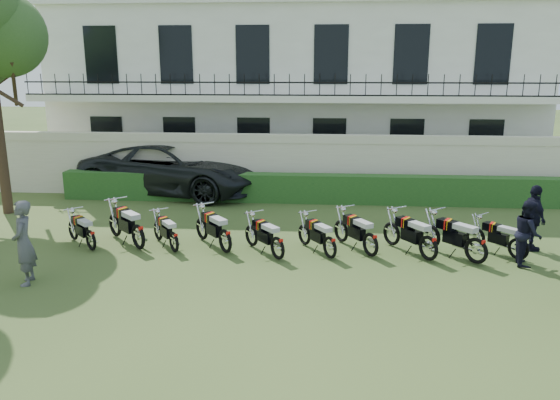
{
  "coord_description": "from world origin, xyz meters",
  "views": [
    {
      "loc": [
        1.26,
        -11.52,
        4.73
      ],
      "look_at": [
        0.19,
        1.92,
        1.38
      ],
      "focal_mm": 35.0,
      "sensor_mm": 36.0,
      "label": 1
    }
  ],
  "objects_px": {
    "motorcycle_5": "(330,242)",
    "suv": "(174,168)",
    "motorcycle_0": "(91,235)",
    "motorcycle_8": "(477,244)",
    "motorcycle_3": "(225,235)",
    "inspector": "(24,243)",
    "motorcycle_4": "(278,243)",
    "officer_5": "(533,218)",
    "motorcycle_1": "(138,231)",
    "motorcycle_9": "(519,244)",
    "officer_4": "(528,233)",
    "motorcycle_6": "(371,239)",
    "motorcycle_7": "(429,242)",
    "motorcycle_2": "(174,237)"
  },
  "relations": [
    {
      "from": "motorcycle_5",
      "to": "suv",
      "type": "height_order",
      "value": "suv"
    },
    {
      "from": "motorcycle_0",
      "to": "motorcycle_8",
      "type": "height_order",
      "value": "motorcycle_8"
    },
    {
      "from": "motorcycle_3",
      "to": "inspector",
      "type": "height_order",
      "value": "inspector"
    },
    {
      "from": "motorcycle_4",
      "to": "inspector",
      "type": "xyz_separation_m",
      "value": [
        -5.41,
        -1.92,
        0.49
      ]
    },
    {
      "from": "motorcycle_3",
      "to": "officer_5",
      "type": "xyz_separation_m",
      "value": [
        7.92,
        0.92,
        0.38
      ]
    },
    {
      "from": "motorcycle_1",
      "to": "motorcycle_9",
      "type": "height_order",
      "value": "motorcycle_1"
    },
    {
      "from": "motorcycle_9",
      "to": "officer_4",
      "type": "bearing_deg",
      "value": -116.3
    },
    {
      "from": "motorcycle_6",
      "to": "motorcycle_0",
      "type": "bearing_deg",
      "value": 148.5
    },
    {
      "from": "motorcycle_5",
      "to": "motorcycle_3",
      "type": "bearing_deg",
      "value": 142.22
    },
    {
      "from": "officer_5",
      "to": "suv",
      "type": "bearing_deg",
      "value": 53.26
    },
    {
      "from": "officer_4",
      "to": "motorcycle_7",
      "type": "bearing_deg",
      "value": 99.25
    },
    {
      "from": "motorcycle_8",
      "to": "motorcycle_9",
      "type": "height_order",
      "value": "motorcycle_8"
    },
    {
      "from": "motorcycle_1",
      "to": "motorcycle_4",
      "type": "bearing_deg",
      "value": -51.91
    },
    {
      "from": "motorcycle_6",
      "to": "inspector",
      "type": "relative_size",
      "value": 0.89
    },
    {
      "from": "motorcycle_6",
      "to": "motorcycle_1",
      "type": "bearing_deg",
      "value": 147.05
    },
    {
      "from": "motorcycle_1",
      "to": "motorcycle_3",
      "type": "xyz_separation_m",
      "value": [
        2.31,
        -0.09,
        -0.04
      ]
    },
    {
      "from": "suv",
      "to": "inspector",
      "type": "bearing_deg",
      "value": -172.95
    },
    {
      "from": "motorcycle_7",
      "to": "motorcycle_0",
      "type": "bearing_deg",
      "value": 145.3
    },
    {
      "from": "motorcycle_1",
      "to": "motorcycle_4",
      "type": "height_order",
      "value": "motorcycle_1"
    },
    {
      "from": "motorcycle_1",
      "to": "motorcycle_5",
      "type": "xyz_separation_m",
      "value": [
        4.98,
        -0.3,
        -0.08
      ]
    },
    {
      "from": "motorcycle_4",
      "to": "motorcycle_9",
      "type": "relative_size",
      "value": 1.1
    },
    {
      "from": "motorcycle_6",
      "to": "motorcycle_9",
      "type": "distance_m",
      "value": 3.63
    },
    {
      "from": "inspector",
      "to": "motorcycle_7",
      "type": "bearing_deg",
      "value": 86.02
    },
    {
      "from": "motorcycle_4",
      "to": "suv",
      "type": "xyz_separation_m",
      "value": [
        -4.5,
        6.99,
        0.49
      ]
    },
    {
      "from": "motorcycle_1",
      "to": "motorcycle_9",
      "type": "relative_size",
      "value": 1.16
    },
    {
      "from": "motorcycle_8",
      "to": "motorcycle_1",
      "type": "bearing_deg",
      "value": 137.24
    },
    {
      "from": "motorcycle_8",
      "to": "officer_5",
      "type": "height_order",
      "value": "officer_5"
    },
    {
      "from": "motorcycle_2",
      "to": "inspector",
      "type": "bearing_deg",
      "value": -177.03
    },
    {
      "from": "motorcycle_2",
      "to": "officer_4",
      "type": "height_order",
      "value": "officer_4"
    },
    {
      "from": "motorcycle_2",
      "to": "motorcycle_3",
      "type": "distance_m",
      "value": 1.33
    },
    {
      "from": "motorcycle_3",
      "to": "motorcycle_8",
      "type": "bearing_deg",
      "value": -41.39
    },
    {
      "from": "motorcycle_9",
      "to": "inspector",
      "type": "xyz_separation_m",
      "value": [
        -11.35,
        -2.37,
        0.51
      ]
    },
    {
      "from": "motorcycle_6",
      "to": "inspector",
      "type": "bearing_deg",
      "value": 164.45
    },
    {
      "from": "motorcycle_0",
      "to": "motorcycle_6",
      "type": "bearing_deg",
      "value": -45.62
    },
    {
      "from": "motorcycle_1",
      "to": "motorcycle_6",
      "type": "height_order",
      "value": "motorcycle_1"
    },
    {
      "from": "motorcycle_7",
      "to": "motorcycle_4",
      "type": "bearing_deg",
      "value": 149.12
    },
    {
      "from": "motorcycle_7",
      "to": "officer_5",
      "type": "height_order",
      "value": "officer_5"
    },
    {
      "from": "motorcycle_5",
      "to": "suv",
      "type": "xyz_separation_m",
      "value": [
        -5.79,
        6.81,
        0.5
      ]
    },
    {
      "from": "motorcycle_7",
      "to": "suv",
      "type": "height_order",
      "value": "suv"
    },
    {
      "from": "motorcycle_4",
      "to": "officer_4",
      "type": "height_order",
      "value": "officer_4"
    },
    {
      "from": "motorcycle_5",
      "to": "motorcycle_6",
      "type": "relative_size",
      "value": 0.91
    },
    {
      "from": "motorcycle_0",
      "to": "motorcycle_4",
      "type": "xyz_separation_m",
      "value": [
        4.9,
        -0.3,
        0.03
      ]
    },
    {
      "from": "motorcycle_1",
      "to": "motorcycle_6",
      "type": "xyz_separation_m",
      "value": [
        6.0,
        -0.07,
        -0.04
      ]
    },
    {
      "from": "motorcycle_5",
      "to": "motorcycle_6",
      "type": "height_order",
      "value": "motorcycle_6"
    },
    {
      "from": "motorcycle_8",
      "to": "motorcycle_0",
      "type": "bearing_deg",
      "value": 138.56
    },
    {
      "from": "motorcycle_1",
      "to": "inspector",
      "type": "bearing_deg",
      "value": -170.4
    },
    {
      "from": "motorcycle_6",
      "to": "officer_5",
      "type": "relative_size",
      "value": 0.96
    },
    {
      "from": "suv",
      "to": "officer_4",
      "type": "xyz_separation_m",
      "value": [
        10.52,
        -6.81,
        -0.14
      ]
    },
    {
      "from": "motorcycle_9",
      "to": "suv",
      "type": "bearing_deg",
      "value": 105.54
    },
    {
      "from": "motorcycle_1",
      "to": "motorcycle_2",
      "type": "distance_m",
      "value": 1.0
    }
  ]
}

